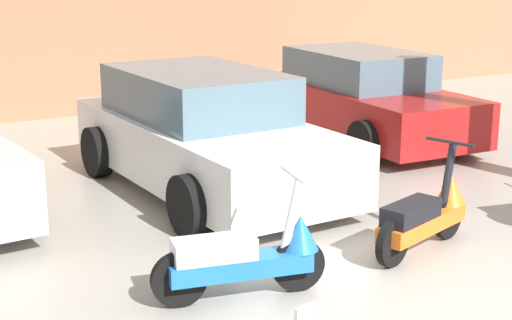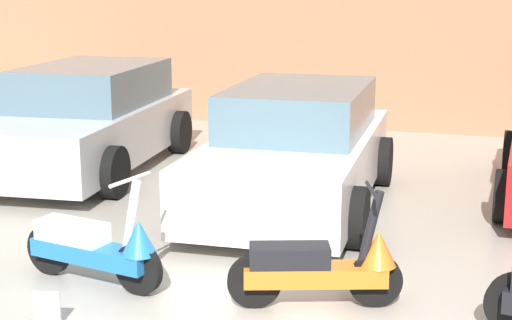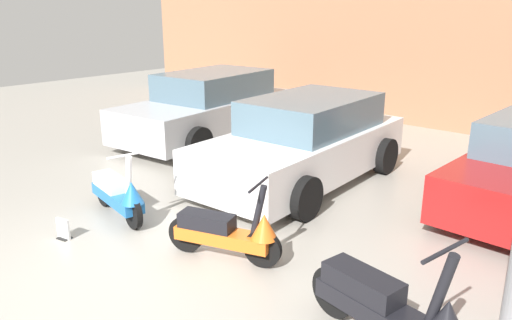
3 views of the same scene
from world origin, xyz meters
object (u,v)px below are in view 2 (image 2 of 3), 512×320
car_rear_left (88,120)px  car_rear_center (296,150)px  scooter_front_left (97,246)px  scooter_front_right (323,266)px  placard_near_left_scooter (47,310)px

car_rear_left → car_rear_center: car_rear_left is taller
scooter_front_left → scooter_front_right: (1.90, 0.12, -0.01)m
scooter_front_left → car_rear_center: car_rear_center is taller
placard_near_left_scooter → car_rear_center: bearing=75.3°
car_rear_left → placard_near_left_scooter: car_rear_left is taller
scooter_front_left → car_rear_left: bearing=131.1°
scooter_front_left → car_rear_center: 3.01m
car_rear_left → placard_near_left_scooter: 5.07m
scooter_front_left → placard_near_left_scooter: bearing=-77.5°
scooter_front_right → car_rear_left: (-4.05, 3.61, 0.33)m
placard_near_left_scooter → scooter_front_left: bearing=91.4°
scooter_front_left → car_rear_center: bearing=82.0°
scooter_front_left → car_rear_left: 4.32m
scooter_front_left → placard_near_left_scooter: (0.02, -0.82, -0.23)m
scooter_front_right → car_rear_center: (-0.92, 2.71, 0.30)m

